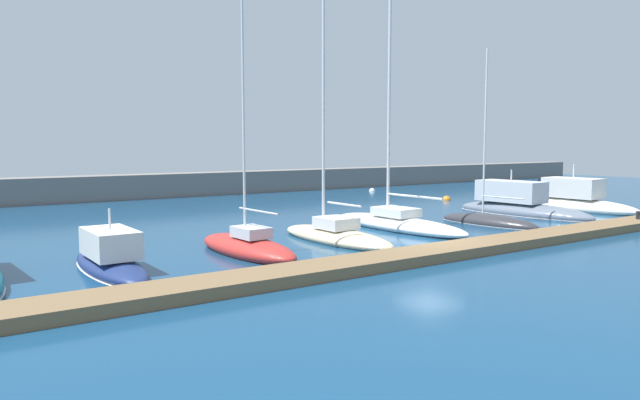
{
  "coord_description": "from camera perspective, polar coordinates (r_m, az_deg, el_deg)",
  "views": [
    {
      "loc": [
        -17.93,
        -17.95,
        4.61
      ],
      "look_at": [
        -1.7,
        6.13,
        1.72
      ],
      "focal_mm": 32.17,
      "sensor_mm": 36.0,
      "label": 1
    }
  ],
  "objects": [
    {
      "name": "motorboat_navy_second",
      "position": [
        22.04,
        -20.16,
        -5.58
      ],
      "size": [
        1.98,
        6.61,
        2.52
      ],
      "rotation": [
        0.0,
        0.0,
        1.6
      ],
      "color": "navy",
      "rests_on": "ground_plane"
    },
    {
      "name": "dock_pier",
      "position": [
        24.59,
        13.68,
        -4.79
      ],
      "size": [
        43.11,
        1.92,
        0.41
      ],
      "primitive_type": "cube",
      "color": "brown",
      "rests_on": "ground_plane"
    },
    {
      "name": "dock_bollard",
      "position": [
        36.27,
        29.07,
        -1.33
      ],
      "size": [
        0.2,
        0.2,
        0.44
      ],
      "primitive_type": "cylinder",
      "color": "black",
      "rests_on": "dock_pier"
    },
    {
      "name": "motorboat_ivory_eighth",
      "position": [
        43.43,
        23.55,
        -0.14
      ],
      "size": [
        3.41,
        9.69,
        3.59
      ],
      "rotation": [
        0.0,
        0.0,
        1.63
      ],
      "color": "silver",
      "rests_on": "ground_plane"
    },
    {
      "name": "ground_plane",
      "position": [
        25.79,
        10.84,
        -4.71
      ],
      "size": [
        120.0,
        120.0,
        0.0
      ],
      "primitive_type": "plane",
      "color": "navy"
    },
    {
      "name": "mooring_buoy_white",
      "position": [
        55.22,
        5.2,
        0.87
      ],
      "size": [
        0.58,
        0.58,
        0.58
      ],
      "primitive_type": "sphere",
      "color": "white",
      "rests_on": "ground_plane"
    },
    {
      "name": "sailboat_charcoal_sixth",
      "position": [
        33.93,
        16.39,
        -2.1
      ],
      "size": [
        2.3,
        6.37,
        10.26
      ],
      "rotation": [
        0.0,
        0.0,
        1.68
      ],
      "color": "#2D2D33",
      "rests_on": "ground_plane"
    },
    {
      "name": "motorboat_slate_seventh",
      "position": [
        39.31,
        19.21,
        -0.57
      ],
      "size": [
        3.27,
        9.68,
        3.32
      ],
      "rotation": [
        0.0,
        0.0,
        1.65
      ],
      "color": "slate",
      "rests_on": "ground_plane"
    },
    {
      "name": "mooring_buoy_orange",
      "position": [
        47.61,
        12.47,
        -0.01
      ],
      "size": [
        0.7,
        0.7,
        0.7
      ],
      "primitive_type": "sphere",
      "color": "orange",
      "rests_on": "ground_plane"
    },
    {
      "name": "sailboat_red_third",
      "position": [
        24.12,
        -7.27,
        -4.6
      ],
      "size": [
        2.53,
        6.69,
        10.67
      ],
      "rotation": [
        0.0,
        0.0,
        1.65
      ],
      "color": "#B72D28",
      "rests_on": "ground_plane"
    },
    {
      "name": "sailboat_sand_fourth",
      "position": [
        27.17,
        1.55,
        -3.43
      ],
      "size": [
        2.69,
        7.65,
        12.03
      ],
      "rotation": [
        0.0,
        0.0,
        1.61
      ],
      "color": "beige",
      "rests_on": "ground_plane"
    },
    {
      "name": "sailboat_white_fifth",
      "position": [
        31.12,
        7.67,
        -1.94
      ],
      "size": [
        2.86,
        9.52,
        18.98
      ],
      "rotation": [
        0.0,
        0.0,
        1.62
      ],
      "color": "white",
      "rests_on": "ground_plane"
    },
    {
      "name": "breakwater_seawall",
      "position": [
        51.29,
        -13.44,
        1.5
      ],
      "size": [
        108.0,
        2.38,
        2.02
      ],
      "primitive_type": "cube",
      "color": "slate",
      "rests_on": "ground_plane"
    }
  ]
}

